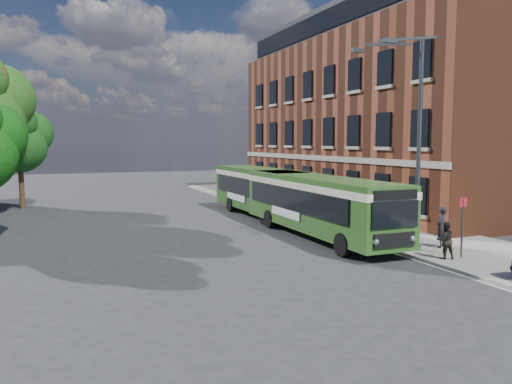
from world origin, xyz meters
name	(u,v)px	position (x,y,z in m)	size (l,w,h in m)	color
ground	(288,251)	(0.00, 0.00, 0.00)	(120.00, 120.00, 0.00)	#27272A
pavement	(332,215)	(7.00, 8.00, 0.07)	(6.00, 48.00, 0.15)	gray
kerb_line	(289,219)	(3.95, 8.00, 0.01)	(0.12, 48.00, 0.01)	beige
brick_office	(387,112)	(14.00, 12.00, 6.97)	(12.10, 26.00, 14.20)	brown
street_lamp	(412,140)	(4.84, -2.00, 4.79)	(2.96, 2.38, 9.00)	#393C3E
bus_stop_sign	(462,224)	(5.60, -4.20, 1.51)	(0.35, 0.08, 2.52)	#393C3E
bus_front	(317,200)	(2.80, 2.45, 1.83)	(2.68, 12.35, 3.02)	#2D5C20
bus_rear	(260,187)	(3.00, 10.25, 1.83)	(2.70, 10.50, 3.02)	#28541A
pedestrian_a	(441,227)	(6.19, -2.44, 1.05)	(0.66, 0.43, 1.79)	black
pedestrian_b	(445,240)	(4.82, -4.15, 0.88)	(0.71, 0.56, 1.47)	black
tree_right	(20,138)	(-11.31, 19.67, 4.96)	(4.33, 4.12, 7.31)	#3B2615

